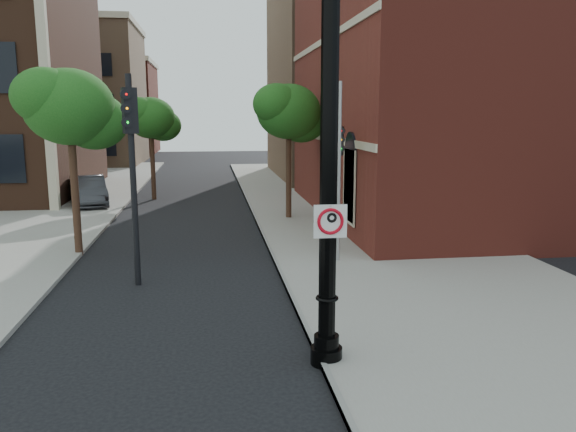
{
  "coord_description": "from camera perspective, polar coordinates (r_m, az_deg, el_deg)",
  "views": [
    {
      "loc": [
        0.12,
        -9.92,
        4.49
      ],
      "look_at": [
        1.8,
        2.0,
        2.3
      ],
      "focal_mm": 35.0,
      "sensor_mm": 36.0,
      "label": 1
    }
  ],
  "objects": [
    {
      "name": "bg_building_red",
      "position": [
        69.0,
        -18.44,
        10.21
      ],
      "size": [
        12.0,
        12.0,
        10.0
      ],
      "primitive_type": "cube",
      "color": "#5E2116",
      "rests_on": "ground"
    },
    {
      "name": "curb_edge",
      "position": [
        20.5,
        -2.43,
        -2.15
      ],
      "size": [
        0.1,
        60.0,
        0.14
      ],
      "primitive_type": "cube",
      "color": "gray",
      "rests_on": "ground"
    },
    {
      "name": "ground",
      "position": [
        10.89,
        -8.17,
        -14.14
      ],
      "size": [
        120.0,
        120.0,
        0.0
      ],
      "primitive_type": "plane",
      "color": "black",
      "rests_on": "ground"
    },
    {
      "name": "bg_building_tan_b",
      "position": [
        43.04,
        14.03,
        13.35
      ],
      "size": [
        22.0,
        14.0,
        14.0
      ],
      "primitive_type": "cube",
      "color": "#946E50",
      "rests_on": "ground"
    },
    {
      "name": "bg_building_tan_a",
      "position": [
        55.29,
        -21.1,
        11.2
      ],
      "size": [
        12.0,
        12.0,
        12.0
      ],
      "primitive_type": "cube",
      "color": "#946E50",
      "rests_on": "ground"
    },
    {
      "name": "brick_wall_building",
      "position": [
        28.77,
        26.2,
        12.8
      ],
      "size": [
        22.3,
        16.3,
        12.5
      ],
      "color": "maroon",
      "rests_on": "ground"
    },
    {
      "name": "sidewalk_right",
      "position": [
        21.24,
        8.24,
        -1.84
      ],
      "size": [
        8.0,
        60.0,
        0.12
      ],
      "primitive_type": "cube",
      "color": "gray",
      "rests_on": "ground"
    },
    {
      "name": "street_tree_c",
      "position": [
        23.84,
        0.15,
        10.41
      ],
      "size": [
        3.19,
        2.88,
        5.74
      ],
      "color": "#352115",
      "rests_on": "ground"
    },
    {
      "name": "traffic_signal_left",
      "position": [
        14.97,
        -15.64,
        6.91
      ],
      "size": [
        0.43,
        0.48,
        5.49
      ],
      "rotation": [
        0.0,
        0.0,
        0.34
      ],
      "color": "black",
      "rests_on": "ground"
    },
    {
      "name": "street_tree_a",
      "position": [
        18.86,
        -21.18,
        10.1
      ],
      "size": [
        3.26,
        2.95,
        5.88
      ],
      "color": "#352115",
      "rests_on": "ground"
    },
    {
      "name": "no_parking_sign",
      "position": [
        9.64,
        4.33,
        -0.51
      ],
      "size": [
        0.58,
        0.06,
        0.58
      ],
      "rotation": [
        0.0,
        0.0,
        -0.01
      ],
      "color": "white",
      "rests_on": "ground"
    },
    {
      "name": "traffic_signal_right",
      "position": [
        18.01,
        5.17,
        5.38
      ],
      "size": [
        0.35,
        0.39,
        4.39
      ],
      "rotation": [
        0.0,
        0.0,
        -0.4
      ],
      "color": "black",
      "rests_on": "ground"
    },
    {
      "name": "lamppost",
      "position": [
        9.73,
        4.13,
        2.53
      ],
      "size": [
        0.58,
        0.58,
        6.88
      ],
      "color": "black",
      "rests_on": "ground"
    },
    {
      "name": "street_tree_b",
      "position": [
        30.59,
        -13.69,
        9.54
      ],
      "size": [
        2.98,
        2.69,
        5.37
      ],
      "color": "#352115",
      "rests_on": "ground"
    },
    {
      "name": "parked_car",
      "position": [
        29.41,
        -19.63,
        2.39
      ],
      "size": [
        2.69,
        4.78,
        1.49
      ],
      "primitive_type": "imported",
      "rotation": [
        0.0,
        0.0,
        0.26
      ],
      "color": "#2C2C31",
      "rests_on": "ground"
    },
    {
      "name": "utility_pole",
      "position": [
        16.7,
        5.19,
        4.16
      ],
      "size": [
        0.11,
        0.11,
        5.43
      ],
      "primitive_type": "cylinder",
      "color": "#999999",
      "rests_on": "ground"
    },
    {
      "name": "sidewalk_left",
      "position": [
        29.71,
        -25.8,
        0.7
      ],
      "size": [
        10.0,
        50.0,
        0.12
      ],
      "primitive_type": "cube",
      "color": "gray",
      "rests_on": "ground"
    }
  ]
}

